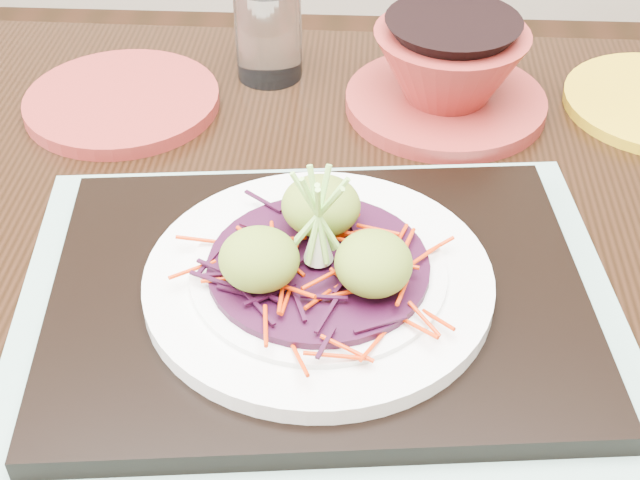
{
  "coord_description": "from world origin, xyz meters",
  "views": [
    {
      "loc": [
        0.01,
        -0.44,
        1.17
      ],
      "look_at": [
        -0.01,
        0.03,
        0.78
      ],
      "focal_mm": 50.0,
      "sensor_mm": 36.0,
      "label": 1
    }
  ],
  "objects_px": {
    "dining_table": "(312,369)",
    "terracotta_bowl_set": "(448,75)",
    "white_plate": "(318,279)",
    "terracotta_side_plate": "(122,101)",
    "serving_tray": "(318,296)",
    "water_glass": "(268,32)"
  },
  "relations": [
    {
      "from": "serving_tray",
      "to": "terracotta_side_plate",
      "type": "xyz_separation_m",
      "value": [
        -0.2,
        0.26,
        -0.01
      ]
    },
    {
      "from": "white_plate",
      "to": "terracotta_bowl_set",
      "type": "distance_m",
      "value": 0.29
    },
    {
      "from": "terracotta_side_plate",
      "to": "terracotta_bowl_set",
      "type": "bearing_deg",
      "value": 2.57
    },
    {
      "from": "dining_table",
      "to": "white_plate",
      "type": "xyz_separation_m",
      "value": [
        0.01,
        -0.03,
        0.12
      ]
    },
    {
      "from": "white_plate",
      "to": "dining_table",
      "type": "bearing_deg",
      "value": 102.77
    },
    {
      "from": "terracotta_side_plate",
      "to": "water_glass",
      "type": "height_order",
      "value": "water_glass"
    },
    {
      "from": "serving_tray",
      "to": "terracotta_bowl_set",
      "type": "height_order",
      "value": "terracotta_bowl_set"
    },
    {
      "from": "dining_table",
      "to": "terracotta_bowl_set",
      "type": "xyz_separation_m",
      "value": [
        0.11,
        0.24,
        0.13
      ]
    },
    {
      "from": "dining_table",
      "to": "serving_tray",
      "type": "relative_size",
      "value": 3.26
    },
    {
      "from": "white_plate",
      "to": "serving_tray",
      "type": "bearing_deg",
      "value": 0.0
    },
    {
      "from": "serving_tray",
      "to": "white_plate",
      "type": "relative_size",
      "value": 1.54
    },
    {
      "from": "water_glass",
      "to": "terracotta_side_plate",
      "type": "bearing_deg",
      "value": -152.6
    },
    {
      "from": "terracotta_side_plate",
      "to": "water_glass",
      "type": "distance_m",
      "value": 0.15
    },
    {
      "from": "dining_table",
      "to": "water_glass",
      "type": "relative_size",
      "value": 13.08
    },
    {
      "from": "terracotta_side_plate",
      "to": "serving_tray",
      "type": "bearing_deg",
      "value": -52.73
    },
    {
      "from": "water_glass",
      "to": "terracotta_bowl_set",
      "type": "height_order",
      "value": "water_glass"
    },
    {
      "from": "white_plate",
      "to": "water_glass",
      "type": "bearing_deg",
      "value": 101.37
    },
    {
      "from": "white_plate",
      "to": "terracotta_bowl_set",
      "type": "bearing_deg",
      "value": 69.32
    },
    {
      "from": "dining_table",
      "to": "terracotta_bowl_set",
      "type": "height_order",
      "value": "terracotta_bowl_set"
    },
    {
      "from": "dining_table",
      "to": "serving_tray",
      "type": "bearing_deg",
      "value": -76.48
    },
    {
      "from": "dining_table",
      "to": "white_plate",
      "type": "bearing_deg",
      "value": -76.48
    },
    {
      "from": "dining_table",
      "to": "white_plate",
      "type": "relative_size",
      "value": 5.02
    }
  ]
}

